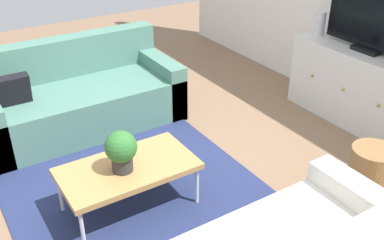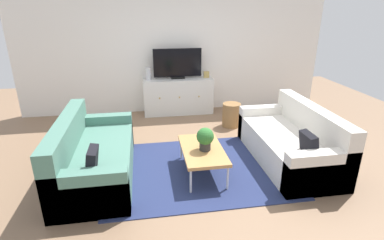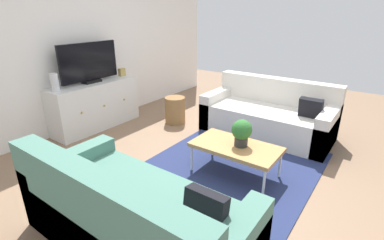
% 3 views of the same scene
% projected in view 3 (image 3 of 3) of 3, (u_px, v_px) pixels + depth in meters
% --- Properties ---
extents(ground_plane, '(10.00, 10.00, 0.00)m').
position_uv_depth(ground_plane, '(214.00, 169.00, 3.46)').
color(ground_plane, '#84664C').
extents(wall_back, '(6.40, 0.12, 2.70)m').
position_uv_depth(wall_back, '(75.00, 42.00, 4.36)').
color(wall_back, white).
rests_on(wall_back, ground_plane).
extents(area_rug, '(2.50, 1.90, 0.01)m').
position_uv_depth(area_rug, '(225.00, 172.00, 3.38)').
color(area_rug, navy).
rests_on(area_rug, ground_plane).
extents(couch_left_side, '(0.89, 1.90, 0.83)m').
position_uv_depth(couch_left_side, '(129.00, 220.00, 2.22)').
color(couch_left_side, '#4C7A6B').
rests_on(couch_left_side, ground_plane).
extents(couch_right_side, '(0.89, 1.90, 0.83)m').
position_uv_depth(couch_right_side, '(269.00, 116.00, 4.39)').
color(couch_right_side, silver).
rests_on(couch_right_side, ground_plane).
extents(coffee_table, '(0.54, 0.98, 0.38)m').
position_uv_depth(coffee_table, '(236.00, 148.00, 3.23)').
color(coffee_table, '#B7844C').
rests_on(coffee_table, ground_plane).
extents(potted_plant, '(0.23, 0.23, 0.31)m').
position_uv_depth(potted_plant, '(242.00, 132.00, 3.15)').
color(potted_plant, '#2D2D2D').
rests_on(potted_plant, coffee_table).
extents(tv_console, '(1.44, 0.47, 0.75)m').
position_uv_depth(tv_console, '(96.00, 105.00, 4.58)').
color(tv_console, silver).
rests_on(tv_console, ground_plane).
extents(flat_screen_tv, '(0.99, 0.16, 0.61)m').
position_uv_depth(flat_screen_tv, '(89.00, 63.00, 4.35)').
color(flat_screen_tv, black).
rests_on(flat_screen_tv, tv_console).
extents(glass_vase, '(0.11, 0.11, 0.25)m').
position_uv_depth(glass_vase, '(55.00, 82.00, 3.95)').
color(glass_vase, silver).
rests_on(glass_vase, tv_console).
extents(mantel_clock, '(0.11, 0.07, 0.13)m').
position_uv_depth(mantel_clock, '(122.00, 72.00, 4.88)').
color(mantel_clock, tan).
rests_on(mantel_clock, tv_console).
extents(wicker_basket, '(0.34, 0.34, 0.45)m').
position_uv_depth(wicker_basket, '(175.00, 110.00, 4.82)').
color(wicker_basket, olive).
rests_on(wicker_basket, ground_plane).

